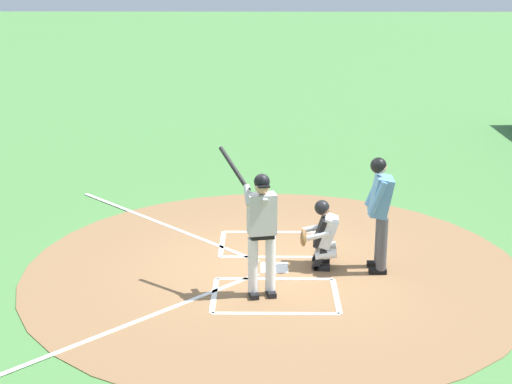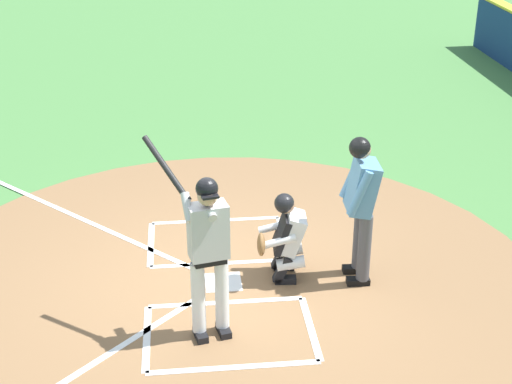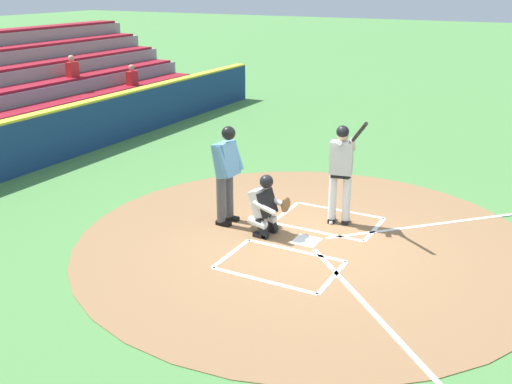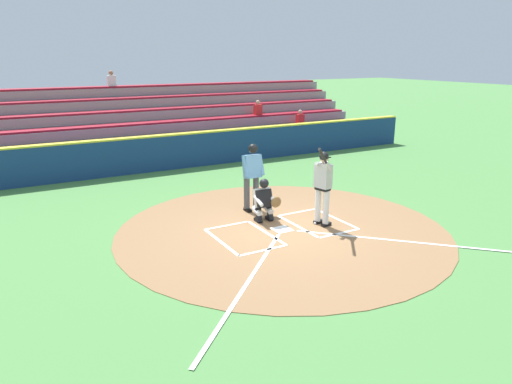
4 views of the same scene
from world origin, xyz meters
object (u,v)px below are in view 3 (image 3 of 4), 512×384
batter (342,168)px  catcher (266,204)px  plate_umpire (226,168)px  baseball (331,223)px

batter → catcher: (1.09, -0.98, -0.51)m
batter → plate_umpire: bearing=-62.6°
baseball → plate_umpire: bearing=-63.9°
catcher → batter: bearing=138.2°
catcher → baseball: bearing=138.8°
plate_umpire → catcher: bearing=81.4°
catcher → baseball: 1.42m
plate_umpire → baseball: 2.20m
batter → baseball: batter is taller
baseball → batter: bearing=133.2°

